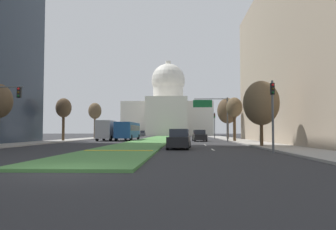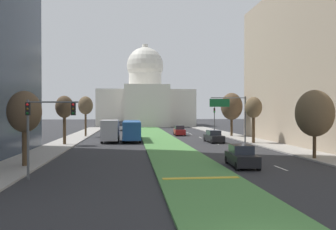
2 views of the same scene
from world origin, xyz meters
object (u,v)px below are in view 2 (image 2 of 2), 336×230
capitol_building (145,99)px  sedan_very_far (122,124)px  street_tree_left_near (24,112)px  street_tree_left_mid (64,108)px  street_tree_right_near (315,113)px  street_tree_right_far (232,107)px  traffic_light_far_right (214,117)px  street_tree_right_mid (254,108)px  box_truck_delivery (110,131)px  city_bus (132,129)px  sedan_midblock (214,137)px  sedan_distant (179,131)px  street_tree_left_far (86,106)px  traffic_light_near_left (41,121)px  overhead_guide_sign (232,110)px  sedan_lead_stopped (242,157)px  sedan_far_horizon (119,127)px

capitol_building → sedan_very_far: (-6.87, -11.48, -7.37)m
street_tree_left_near → street_tree_left_mid: 17.65m
street_tree_right_near → street_tree_right_far: 28.46m
traffic_light_far_right → capitol_building: bearing=104.2°
street_tree_right_mid → box_truck_delivery: 20.26m
street_tree_right_near → city_bus: bearing=127.2°
city_bus → capitol_building: bearing=85.5°
box_truck_delivery → capitol_building: bearing=82.6°
sedan_midblock → capitol_building: bearing=97.0°
sedan_distant → city_bus: city_bus is taller
traffic_light_far_right → street_tree_right_near: 33.08m
street_tree_left_far → sedan_distant: bearing=6.8°
street_tree_left_near → traffic_light_near_left: bearing=-63.0°
traffic_light_far_right → sedan_midblock: traffic_light_far_right is taller
street_tree_left_near → overhead_guide_sign: bearing=38.8°
capitol_building → sedan_lead_stopped: bearing=-86.9°
traffic_light_near_left → traffic_light_far_right: size_ratio=1.00×
traffic_light_far_right → sedan_far_horizon: (-18.18, 16.27, -2.51)m
traffic_light_near_left → capitol_building: bearing=83.0°
box_truck_delivery → street_tree_left_far: bearing=114.6°
street_tree_right_near → street_tree_left_mid: size_ratio=0.99×
overhead_guide_sign → box_truck_delivery: size_ratio=1.02×
street_tree_left_far → sedan_midblock: bearing=-32.4°
traffic_light_far_right → overhead_guide_sign: bearing=-95.7°
overhead_guide_sign → sedan_distant: overhead_guide_sign is taller
sedan_distant → street_tree_right_far: bearing=-24.1°
street_tree_left_mid → street_tree_right_mid: (25.23, -0.66, -0.06)m
street_tree_right_far → street_tree_left_far: bearing=175.7°
sedan_very_far → city_bus: city_bus is taller
overhead_guide_sign → city_bus: overhead_guide_sign is taller
sedan_lead_stopped → sedan_midblock: (2.91, 20.98, -0.00)m
street_tree_left_mid → sedan_lead_stopped: (17.43, -19.06, -4.09)m
city_bus → sedan_distant: bearing=50.1°
overhead_guide_sign → street_tree_right_far: street_tree_right_far is taller
street_tree_left_mid → sedan_distant: street_tree_left_mid is taller
overhead_guide_sign → street_tree_right_mid: size_ratio=1.01×
sedan_midblock → sedan_far_horizon: bearing=114.6°
sedan_midblock → city_bus: size_ratio=0.43×
traffic_light_far_right → street_tree_left_mid: (-24.18, -17.01, 1.59)m
street_tree_left_near → street_tree_right_mid: 30.19m
street_tree_right_near → sedan_midblock: bearing=105.5°
sedan_lead_stopped → box_truck_delivery: box_truck_delivery is taller
street_tree_left_near → sedan_distant: (17.19, 33.90, -3.51)m
street_tree_left_mid → traffic_light_near_left: bearing=-82.9°
street_tree_left_far → street_tree_right_near: bearing=-51.1°
capitol_building → street_tree_left_near: 79.52m
sedan_far_horizon → street_tree_left_far: bearing=-105.2°
street_tree_right_near → sedan_far_horizon: bearing=111.4°
sedan_lead_stopped → city_bus: (-8.71, 24.87, 0.95)m
street_tree_left_mid → sedan_far_horizon: 34.06m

